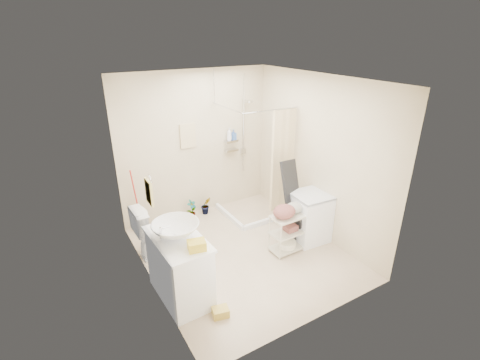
# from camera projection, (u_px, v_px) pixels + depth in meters

# --- Properties ---
(floor) EXTENTS (3.20, 3.20, 0.00)m
(floor) POSITION_uv_depth(u_px,v_px,m) (242.00, 253.00, 5.38)
(floor) COLOR beige
(floor) RESTS_ON ground
(ceiling) EXTENTS (2.80, 3.20, 0.04)m
(ceiling) POSITION_uv_depth(u_px,v_px,m) (243.00, 80.00, 4.35)
(ceiling) COLOR silver
(ceiling) RESTS_ON ground
(wall_back) EXTENTS (2.80, 0.04, 2.60)m
(wall_back) POSITION_uv_depth(u_px,v_px,m) (196.00, 145.00, 6.13)
(wall_back) COLOR beige
(wall_back) RESTS_ON ground
(wall_front) EXTENTS (2.80, 0.04, 2.60)m
(wall_front) POSITION_uv_depth(u_px,v_px,m) (322.00, 226.00, 3.60)
(wall_front) COLOR beige
(wall_front) RESTS_ON ground
(wall_left) EXTENTS (0.04, 3.20, 2.60)m
(wall_left) POSITION_uv_depth(u_px,v_px,m) (144.00, 198.00, 4.21)
(wall_left) COLOR beige
(wall_left) RESTS_ON ground
(wall_right) EXTENTS (0.04, 3.20, 2.60)m
(wall_right) POSITION_uv_depth(u_px,v_px,m) (318.00, 158.00, 5.52)
(wall_right) COLOR beige
(wall_right) RESTS_ON ground
(vanity) EXTENTS (0.60, 1.01, 0.87)m
(vanity) POSITION_uv_depth(u_px,v_px,m) (180.00, 268.00, 4.35)
(vanity) COLOR white
(vanity) RESTS_ON ground
(sink) EXTENTS (0.66, 0.66, 0.20)m
(sink) POSITION_uv_depth(u_px,v_px,m) (176.00, 230.00, 4.15)
(sink) COLOR white
(sink) RESTS_ON vanity
(counter_basket) EXTENTS (0.23, 0.20, 0.11)m
(counter_basket) POSITION_uv_depth(u_px,v_px,m) (197.00, 245.00, 3.93)
(counter_basket) COLOR gold
(counter_basket) RESTS_ON vanity
(floor_basket) EXTENTS (0.32, 0.27, 0.15)m
(floor_basket) POSITION_uv_depth(u_px,v_px,m) (221.00, 311.00, 4.16)
(floor_basket) COLOR gold
(floor_basket) RESTS_ON ground
(toilet) EXTENTS (0.82, 0.49, 0.82)m
(toilet) POSITION_uv_depth(u_px,v_px,m) (161.00, 228.00, 5.25)
(toilet) COLOR silver
(toilet) RESTS_ON ground
(mop) EXTENTS (0.12, 0.12, 1.15)m
(mop) POSITION_uv_depth(u_px,v_px,m) (134.00, 200.00, 5.76)
(mop) COLOR red
(mop) RESTS_ON ground
(potted_plant_a) EXTENTS (0.22, 0.19, 0.36)m
(potted_plant_a) POSITION_uv_depth(u_px,v_px,m) (192.00, 209.00, 6.31)
(potted_plant_a) COLOR brown
(potted_plant_a) RESTS_ON ground
(potted_plant_b) EXTENTS (0.20, 0.17, 0.34)m
(potted_plant_b) POSITION_uv_depth(u_px,v_px,m) (206.00, 205.00, 6.47)
(potted_plant_b) COLOR brown
(potted_plant_b) RESTS_ON ground
(hanging_towel) EXTENTS (0.28, 0.03, 0.42)m
(hanging_towel) POSITION_uv_depth(u_px,v_px,m) (188.00, 136.00, 5.97)
(hanging_towel) COLOR beige
(hanging_towel) RESTS_ON wall_back
(towel_ring) EXTENTS (0.04, 0.22, 0.34)m
(towel_ring) POSITION_uv_depth(u_px,v_px,m) (149.00, 191.00, 4.00)
(towel_ring) COLOR #FFEA90
(towel_ring) RESTS_ON wall_left
(tp_holder) EXTENTS (0.08, 0.12, 0.14)m
(tp_holder) POSITION_uv_depth(u_px,v_px,m) (151.00, 236.00, 4.50)
(tp_holder) COLOR white
(tp_holder) RESTS_ON wall_left
(shower) EXTENTS (1.10, 1.10, 2.10)m
(shower) POSITION_uv_depth(u_px,v_px,m) (253.00, 159.00, 6.20)
(shower) COLOR white
(shower) RESTS_ON ground
(shampoo_bottle_a) EXTENTS (0.10, 0.10, 0.23)m
(shampoo_bottle_a) POSITION_uv_depth(u_px,v_px,m) (229.00, 134.00, 6.30)
(shampoo_bottle_a) COLOR silver
(shampoo_bottle_a) RESTS_ON shower
(shampoo_bottle_b) EXTENTS (0.09, 0.09, 0.19)m
(shampoo_bottle_b) POSITION_uv_depth(u_px,v_px,m) (233.00, 135.00, 6.36)
(shampoo_bottle_b) COLOR #33569C
(shampoo_bottle_b) RESTS_ON shower
(washing_machine) EXTENTS (0.58, 0.60, 0.80)m
(washing_machine) POSITION_uv_depth(u_px,v_px,m) (309.00, 217.00, 5.60)
(washing_machine) COLOR white
(washing_machine) RESTS_ON ground
(laundry_rack) EXTENTS (0.54, 0.32, 0.74)m
(laundry_rack) POSITION_uv_depth(u_px,v_px,m) (288.00, 230.00, 5.31)
(laundry_rack) COLOR beige
(laundry_rack) RESTS_ON ground
(ironing_board) EXTENTS (0.40, 0.22, 1.34)m
(ironing_board) POSITION_uv_depth(u_px,v_px,m) (293.00, 200.00, 5.56)
(ironing_board) COLOR black
(ironing_board) RESTS_ON ground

